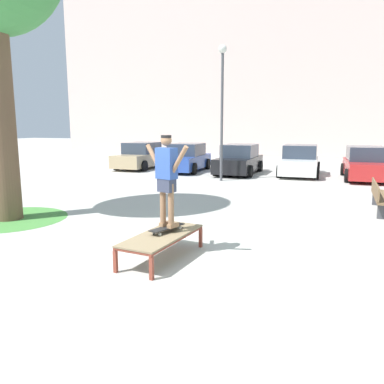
% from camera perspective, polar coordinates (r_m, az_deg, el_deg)
% --- Properties ---
extents(ground_plane, '(120.00, 120.00, 0.00)m').
position_cam_1_polar(ground_plane, '(7.11, -7.20, -9.89)').
color(ground_plane, '#B7B5AD').
extents(building_facade, '(40.70, 4.00, 15.64)m').
position_cam_1_polar(building_facade, '(34.07, 13.38, 18.71)').
color(building_facade, beige).
rests_on(building_facade, ground).
extents(skate_box, '(0.91, 1.96, 0.46)m').
position_cam_1_polar(skate_box, '(6.94, -4.55, -6.74)').
color(skate_box, brown).
rests_on(skate_box, ground).
extents(skateboard, '(0.43, 0.82, 0.09)m').
position_cam_1_polar(skateboard, '(7.07, -3.76, -5.39)').
color(skateboard, black).
rests_on(skateboard, skate_box).
extents(skater, '(0.98, 0.39, 1.69)m').
position_cam_1_polar(skater, '(6.88, -3.84, 2.64)').
color(skater, '#8E6647').
rests_on(skater, skateboard).
extents(grass_patch_near_left, '(2.94, 2.94, 0.01)m').
position_cam_1_polar(grass_patch_near_left, '(11.06, -25.82, -3.64)').
color(grass_patch_near_left, '#47893D').
rests_on(grass_patch_near_left, ground).
extents(car_tan, '(2.00, 4.24, 1.50)m').
position_cam_1_polar(car_tan, '(22.27, -7.65, 5.33)').
color(car_tan, tan).
rests_on(car_tan, ground).
extents(car_blue, '(2.12, 4.30, 1.50)m').
position_cam_1_polar(car_blue, '(20.67, -0.87, 5.08)').
color(car_blue, '#28479E').
rests_on(car_blue, ground).
extents(car_black, '(1.96, 4.22, 1.50)m').
position_cam_1_polar(car_black, '(19.68, 7.12, 4.77)').
color(car_black, black).
rests_on(car_black, ground).
extents(car_white, '(2.05, 4.27, 1.50)m').
position_cam_1_polar(car_white, '(19.67, 15.92, 4.47)').
color(car_white, silver).
rests_on(car_white, ground).
extents(car_red, '(2.12, 4.30, 1.50)m').
position_cam_1_polar(car_red, '(19.12, 24.68, 3.81)').
color(car_red, red).
rests_on(car_red, ground).
extents(park_bench, '(0.45, 2.40, 0.83)m').
position_cam_1_polar(park_bench, '(11.99, 26.51, -0.56)').
color(park_bench, brown).
rests_on(park_bench, ground).
extents(light_post, '(0.36, 0.36, 5.83)m').
position_cam_1_polar(light_post, '(16.96, 4.57, 14.62)').
color(light_post, '#4C4C51').
rests_on(light_post, ground).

